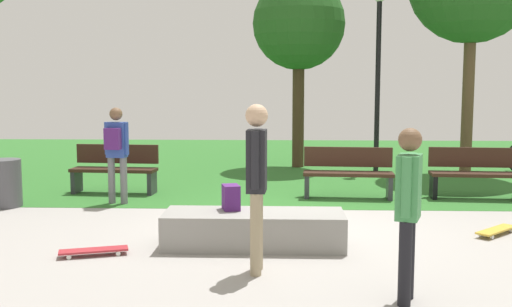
{
  "coord_description": "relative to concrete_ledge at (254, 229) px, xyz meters",
  "views": [
    {
      "loc": [
        -0.25,
        -8.38,
        2.0
      ],
      "look_at": [
        -0.56,
        -0.41,
        1.11
      ],
      "focal_mm": 41.62,
      "sensor_mm": 36.0,
      "label": 1
    }
  ],
  "objects": [
    {
      "name": "lamp_post",
      "position": [
        2.64,
        6.91,
        2.36
      ],
      "size": [
        0.28,
        0.28,
        4.25
      ],
      "color": "black",
      "rests_on": "ground_plane"
    },
    {
      "name": "tree_tall_oak",
      "position": [
        0.78,
        7.54,
        3.29
      ],
      "size": [
        2.27,
        2.27,
        4.69
      ],
      "color": "#42301E",
      "rests_on": "grass_lawn"
    },
    {
      "name": "concrete_ledge",
      "position": [
        0.0,
        0.0,
        0.0
      ],
      "size": [
        2.26,
        0.79,
        0.44
      ],
      "primitive_type": "cube",
      "color": "gray",
      "rests_on": "ground_plane"
    },
    {
      "name": "pedestrian_with_backpack",
      "position": [
        -2.46,
        2.64,
        0.77
      ],
      "size": [
        0.43,
        0.37,
        1.66
      ],
      "color": "slate",
      "rests_on": "ground_plane"
    },
    {
      "name": "skater_watching",
      "position": [
        1.5,
        -1.89,
        0.73
      ],
      "size": [
        0.29,
        0.41,
        1.63
      ],
      "color": "black",
      "rests_on": "ground_plane"
    },
    {
      "name": "backpack_on_ledge",
      "position": [
        -0.3,
        0.14,
        0.38
      ],
      "size": [
        0.26,
        0.32,
        0.32
      ],
      "primitive_type": "cube",
      "rotation": [
        0.0,
        0.0,
        1.83
      ],
      "color": "#4C1E66",
      "rests_on": "concrete_ledge"
    },
    {
      "name": "park_bench_center_lawn",
      "position": [
        1.56,
        3.38,
        0.26
      ],
      "size": [
        1.63,
        0.59,
        0.91
      ],
      "color": "#331E14",
      "rests_on": "ground_plane"
    },
    {
      "name": "skateboard_by_ledge",
      "position": [
        -1.89,
        -0.5,
        -0.15
      ],
      "size": [
        0.82,
        0.43,
        0.08
      ],
      "color": "#A5262D",
      "rests_on": "ground_plane"
    },
    {
      "name": "skateboard_spare",
      "position": [
        3.28,
        0.72,
        -0.15
      ],
      "size": [
        0.72,
        0.7,
        0.08
      ],
      "color": "gold",
      "rests_on": "ground_plane"
    },
    {
      "name": "trash_bin",
      "position": [
        -4.29,
        2.33,
        0.18
      ],
      "size": [
        0.56,
        0.56,
        0.8
      ],
      "primitive_type": "cylinder",
      "color": "#4C4C51",
      "rests_on": "ground_plane"
    },
    {
      "name": "skater_performing_trick",
      "position": [
        0.07,
        -1.05,
        0.86
      ],
      "size": [
        0.24,
        0.43,
        1.82
      ],
      "color": "tan",
      "rests_on": "ground_plane"
    },
    {
      "name": "park_bench_far_left",
      "position": [
        3.84,
        3.4,
        0.26
      ],
      "size": [
        1.63,
        0.59,
        0.91
      ],
      "color": "#331E14",
      "rests_on": "ground_plane"
    },
    {
      "name": "ground_plane",
      "position": [
        0.56,
        1.08,
        -0.22
      ],
      "size": [
        28.0,
        28.0,
        0.0
      ],
      "primitive_type": "plane",
      "color": "#9E9993"
    },
    {
      "name": "grass_lawn",
      "position": [
        0.56,
        8.68,
        -0.22
      ],
      "size": [
        26.6,
        12.8,
        0.01
      ],
      "primitive_type": "cube",
      "color": "#2D6B28",
      "rests_on": "ground_plane"
    },
    {
      "name": "park_bench_far_right",
      "position": [
        -2.79,
        3.71,
        0.26
      ],
      "size": [
        1.63,
        0.59,
        0.91
      ],
      "color": "#331E14",
      "rests_on": "ground_plane"
    }
  ]
}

